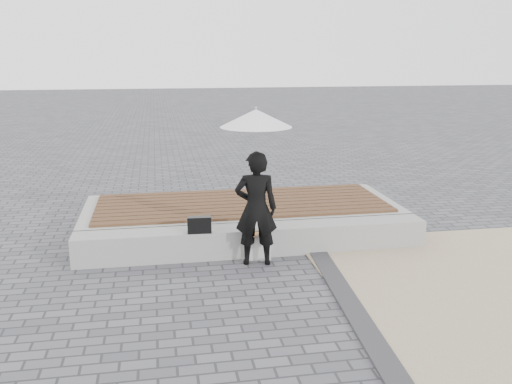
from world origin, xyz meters
TOP-DOWN VIEW (x-y plane):
  - ground at (0.00, 0.00)m, footprint 80.00×80.00m
  - edging_band at (0.75, -0.50)m, footprint 0.61×5.20m
  - seating_ledge at (0.00, 1.60)m, footprint 5.00×0.45m
  - timber_platform at (0.00, 2.80)m, footprint 5.00×2.00m
  - timber_decking at (0.00, 2.80)m, footprint 4.60×1.80m
  - woman at (-0.05, 1.20)m, footprint 0.61×0.45m
  - parasol at (-0.05, 1.20)m, footprint 0.93×0.93m
  - handbag at (-0.79, 1.44)m, footprint 0.33×0.13m
  - canvas_tote at (0.00, 1.37)m, footprint 0.38×0.20m
  - magazine at (0.00, 1.32)m, footprint 0.33×0.29m

SIDE VIEW (x-z plane):
  - ground at x=0.00m, z-range 0.00..0.00m
  - edging_band at x=0.75m, z-range 0.00..0.04m
  - canvas_tote at x=0.00m, z-range 0.00..0.38m
  - seating_ledge at x=0.00m, z-range 0.00..0.40m
  - timber_platform at x=0.00m, z-range 0.00..0.40m
  - magazine at x=0.00m, z-range 0.38..0.39m
  - timber_decking at x=0.00m, z-range 0.40..0.44m
  - handbag at x=-0.79m, z-range 0.40..0.63m
  - woman at x=-0.05m, z-range 0.00..1.55m
  - parasol at x=-0.05m, z-range 1.38..2.56m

